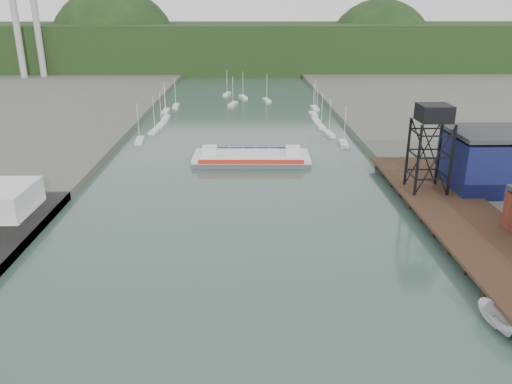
{
  "coord_description": "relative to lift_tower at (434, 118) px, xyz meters",
  "views": [
    {
      "loc": [
        1.15,
        -29.42,
        33.9
      ],
      "look_at": [
        3.06,
        52.28,
        4.0
      ],
      "focal_mm": 35.0,
      "sensor_mm": 36.0,
      "label": 1
    }
  ],
  "objects": [
    {
      "name": "chain_ferry",
      "position": [
        -32.3,
        25.69,
        -14.53
      ],
      "size": [
        27.41,
        11.73,
        3.91
      ],
      "rotation": [
        0.0,
        0.0,
        -0.03
      ],
      "color": "#49494B",
      "rests_on": "ground"
    },
    {
      "name": "distant_hills",
      "position": [
        -38.98,
        243.35,
        -5.27
      ],
      "size": [
        500.0,
        120.0,
        80.0
      ],
      "color": "black",
      "rests_on": "ground"
    },
    {
      "name": "smokestacks",
      "position": [
        -141.0,
        174.5,
        14.35
      ],
      "size": [
        11.2,
        8.2,
        60.0
      ],
      "color": "#999994",
      "rests_on": "ground"
    },
    {
      "name": "motorboat",
      "position": [
        -5.59,
        -40.37,
        -14.42
      ],
      "size": [
        3.18,
        6.61,
        2.46
      ],
      "primitive_type": "imported",
      "rotation": [
        0.0,
        0.0,
        0.13
      ],
      "color": "silver",
      "rests_on": "ground"
    },
    {
      "name": "blue_shed",
      "position": [
        15.0,
        2.0,
        -8.59
      ],
      "size": [
        20.5,
        14.5,
        11.3
      ],
      "color": "#0C0D36",
      "rests_on": "east_land"
    },
    {
      "name": "marina_sailboats",
      "position": [
        -34.92,
        80.46,
        -15.3
      ],
      "size": [
        57.71,
        92.65,
        0.9
      ],
      "color": "silver",
      "rests_on": "ground"
    },
    {
      "name": "lift_tower",
      "position": [
        0.0,
        0.0,
        0.0
      ],
      "size": [
        6.5,
        6.5,
        16.0
      ],
      "color": "black",
      "rests_on": "east_pier"
    },
    {
      "name": "east_pier",
      "position": [
        2.0,
        -13.0,
        -13.75
      ],
      "size": [
        14.0,
        70.0,
        2.45
      ],
      "color": "black",
      "rests_on": "ground"
    }
  ]
}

